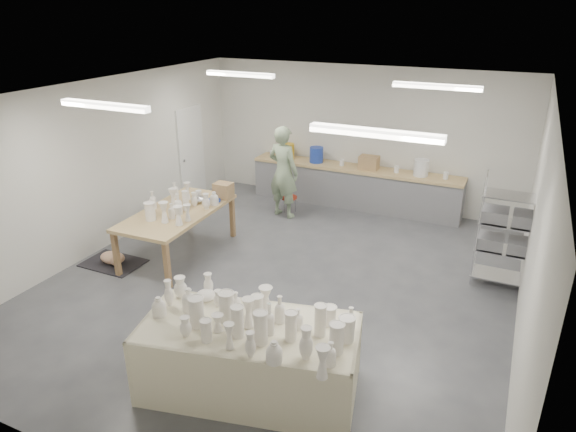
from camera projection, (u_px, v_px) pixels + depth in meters
The scene contains 9 objects.
room at pixel (277, 156), 7.63m from camera, with size 8.00×8.02×3.00m.
back_counter at pixel (354, 185), 11.20m from camera, with size 4.60×0.60×1.24m.
wire_shelf at pixel (508, 232), 7.88m from camera, with size 0.88×0.48×1.80m.
drying_table at pixel (250, 356), 5.81m from camera, with size 2.62×1.67×1.23m.
work_table at pixel (182, 209), 8.91m from camera, with size 1.21×2.29×1.21m.
rug at pixel (113, 263), 8.86m from camera, with size 1.00×0.70×0.02m, color black.
cat at pixel (113, 258), 8.80m from camera, with size 0.49×0.37×0.20m.
potter at pixel (283, 172), 10.53m from camera, with size 0.70×0.46×1.92m, color #8AA17D.
red_stool at pixel (289, 198), 11.01m from camera, with size 0.41×0.41×0.33m.
Camera 1 is at (3.17, -6.54, 4.16)m, focal length 32.00 mm.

